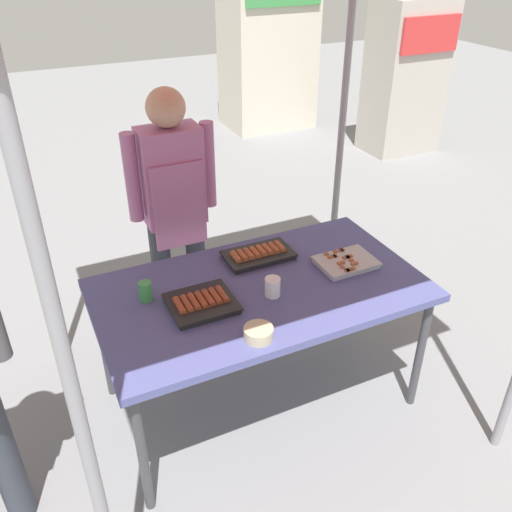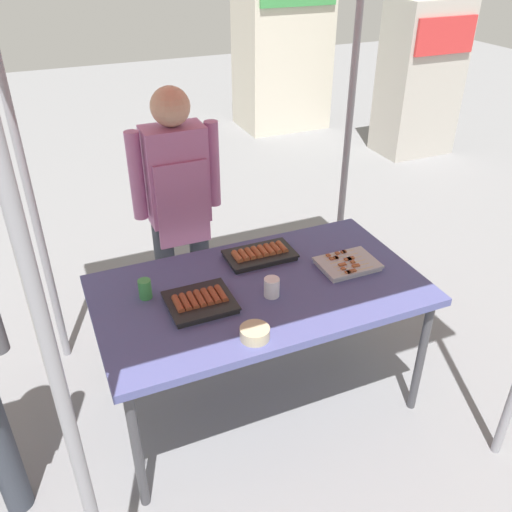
{
  "view_description": "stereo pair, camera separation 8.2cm",
  "coord_description": "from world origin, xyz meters",
  "px_view_note": "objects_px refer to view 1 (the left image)",
  "views": [
    {
      "loc": [
        -0.95,
        -1.97,
        2.26
      ],
      "look_at": [
        0.0,
        0.05,
        0.9
      ],
      "focal_mm": 38.03,
      "sensor_mm": 36.0,
      "label": 1
    },
    {
      "loc": [
        -0.88,
        -2.0,
        2.26
      ],
      "look_at": [
        0.0,
        0.05,
        0.9
      ],
      "focal_mm": 38.03,
      "sensor_mm": 36.0,
      "label": 2
    }
  ],
  "objects_px": {
    "stall_table": "(260,296)",
    "condiment_bowl": "(258,333)",
    "drink_cup_by_wok": "(273,287)",
    "neighbor_stall_right": "(406,77)",
    "tray_grilled_sausages": "(202,303)",
    "vendor_woman": "(174,200)",
    "tray_meat_skewers": "(346,262)",
    "neighbor_stall_left": "(268,41)",
    "tray_pork_links": "(258,254)",
    "drink_cup_near_edge": "(145,291)"
  },
  "relations": [
    {
      "from": "stall_table",
      "to": "condiment_bowl",
      "type": "distance_m",
      "value": 0.39
    },
    {
      "from": "drink_cup_by_wok",
      "to": "neighbor_stall_right",
      "type": "bearing_deg",
      "value": 43.37
    },
    {
      "from": "stall_table",
      "to": "tray_grilled_sausages",
      "type": "xyz_separation_m",
      "value": [
        -0.32,
        -0.03,
        0.07
      ]
    },
    {
      "from": "drink_cup_by_wok",
      "to": "vendor_woman",
      "type": "relative_size",
      "value": 0.06
    },
    {
      "from": "stall_table",
      "to": "tray_grilled_sausages",
      "type": "distance_m",
      "value": 0.33
    },
    {
      "from": "tray_meat_skewers",
      "to": "drink_cup_by_wok",
      "type": "bearing_deg",
      "value": -170.59
    },
    {
      "from": "drink_cup_by_wok",
      "to": "neighbor_stall_left",
      "type": "bearing_deg",
      "value": 63.96
    },
    {
      "from": "tray_grilled_sausages",
      "to": "tray_meat_skewers",
      "type": "xyz_separation_m",
      "value": [
        0.8,
        0.02,
        -0.0
      ]
    },
    {
      "from": "condiment_bowl",
      "to": "drink_cup_by_wok",
      "type": "distance_m",
      "value": 0.32
    },
    {
      "from": "tray_pork_links",
      "to": "drink_cup_by_wok",
      "type": "height_order",
      "value": "drink_cup_by_wok"
    },
    {
      "from": "condiment_bowl",
      "to": "vendor_woman",
      "type": "height_order",
      "value": "vendor_woman"
    },
    {
      "from": "stall_table",
      "to": "neighbor_stall_right",
      "type": "height_order",
      "value": "neighbor_stall_right"
    },
    {
      "from": "tray_meat_skewers",
      "to": "neighbor_stall_right",
      "type": "xyz_separation_m",
      "value": [
        2.7,
        2.91,
        0.06
      ]
    },
    {
      "from": "stall_table",
      "to": "tray_pork_links",
      "type": "distance_m",
      "value": 0.28
    },
    {
      "from": "vendor_woman",
      "to": "drink_cup_by_wok",
      "type": "bearing_deg",
      "value": 102.97
    },
    {
      "from": "tray_meat_skewers",
      "to": "neighbor_stall_left",
      "type": "bearing_deg",
      "value": 68.65
    },
    {
      "from": "drink_cup_near_edge",
      "to": "condiment_bowl",
      "type": "bearing_deg",
      "value": -53.14
    },
    {
      "from": "neighbor_stall_right",
      "to": "vendor_woman",
      "type": "bearing_deg",
      "value": -147.75
    },
    {
      "from": "tray_pork_links",
      "to": "drink_cup_by_wok",
      "type": "xyz_separation_m",
      "value": [
        -0.09,
        -0.34,
        0.03
      ]
    },
    {
      "from": "condiment_bowl",
      "to": "vendor_woman",
      "type": "xyz_separation_m",
      "value": [
        -0.0,
        1.12,
        0.14
      ]
    },
    {
      "from": "stall_table",
      "to": "drink_cup_near_edge",
      "type": "bearing_deg",
      "value": 165.78
    },
    {
      "from": "neighbor_stall_left",
      "to": "neighbor_stall_right",
      "type": "bearing_deg",
      "value": -56.26
    },
    {
      "from": "drink_cup_near_edge",
      "to": "neighbor_stall_right",
      "type": "xyz_separation_m",
      "value": [
        3.72,
        2.76,
        0.03
      ]
    },
    {
      "from": "tray_meat_skewers",
      "to": "vendor_woman",
      "type": "bearing_deg",
      "value": 130.15
    },
    {
      "from": "drink_cup_by_wok",
      "to": "neighbor_stall_left",
      "type": "relative_size",
      "value": 0.05
    },
    {
      "from": "tray_grilled_sausages",
      "to": "condiment_bowl",
      "type": "height_order",
      "value": "condiment_bowl"
    },
    {
      "from": "tray_grilled_sausages",
      "to": "vendor_woman",
      "type": "height_order",
      "value": "vendor_woman"
    },
    {
      "from": "neighbor_stall_right",
      "to": "tray_grilled_sausages",
      "type": "bearing_deg",
      "value": -140.09
    },
    {
      "from": "condiment_bowl",
      "to": "tray_meat_skewers",
      "type": "bearing_deg",
      "value": 26.75
    },
    {
      "from": "vendor_woman",
      "to": "neighbor_stall_left",
      "type": "xyz_separation_m",
      "value": [
        2.38,
        3.59,
        0.12
      ]
    },
    {
      "from": "condiment_bowl",
      "to": "drink_cup_by_wok",
      "type": "xyz_separation_m",
      "value": [
        0.2,
        0.26,
        0.02
      ]
    },
    {
      "from": "drink_cup_near_edge",
      "to": "neighbor_stall_left",
      "type": "relative_size",
      "value": 0.05
    },
    {
      "from": "stall_table",
      "to": "drink_cup_by_wok",
      "type": "relative_size",
      "value": 16.83
    },
    {
      "from": "vendor_woman",
      "to": "neighbor_stall_left",
      "type": "relative_size",
      "value": 0.75
    },
    {
      "from": "stall_table",
      "to": "neighbor_stall_right",
      "type": "xyz_separation_m",
      "value": [
        3.18,
        2.9,
        0.13
      ]
    },
    {
      "from": "drink_cup_near_edge",
      "to": "neighbor_stall_right",
      "type": "distance_m",
      "value": 4.63
    },
    {
      "from": "condiment_bowl",
      "to": "drink_cup_near_edge",
      "type": "bearing_deg",
      "value": 126.86
    },
    {
      "from": "stall_table",
      "to": "tray_meat_skewers",
      "type": "bearing_deg",
      "value": -1.17
    },
    {
      "from": "condiment_bowl",
      "to": "neighbor_stall_right",
      "type": "bearing_deg",
      "value": 44.0
    },
    {
      "from": "vendor_woman",
      "to": "tray_pork_links",
      "type": "bearing_deg",
      "value": 118.26
    },
    {
      "from": "tray_grilled_sausages",
      "to": "drink_cup_by_wok",
      "type": "relative_size",
      "value": 3.21
    },
    {
      "from": "tray_meat_skewers",
      "to": "vendor_woman",
      "type": "height_order",
      "value": "vendor_woman"
    },
    {
      "from": "tray_meat_skewers",
      "to": "tray_pork_links",
      "type": "xyz_separation_m",
      "value": [
        -0.38,
        0.26,
        0.0
      ]
    },
    {
      "from": "tray_grilled_sausages",
      "to": "neighbor_stall_right",
      "type": "height_order",
      "value": "neighbor_stall_right"
    },
    {
      "from": "condiment_bowl",
      "to": "neighbor_stall_right",
      "type": "xyz_separation_m",
      "value": [
        3.36,
        3.24,
        0.05
      ]
    },
    {
      "from": "drink_cup_near_edge",
      "to": "tray_grilled_sausages",
      "type": "bearing_deg",
      "value": -36.83
    },
    {
      "from": "stall_table",
      "to": "tray_pork_links",
      "type": "xyz_separation_m",
      "value": [
        0.11,
        0.25,
        0.07
      ]
    },
    {
      "from": "stall_table",
      "to": "neighbor_stall_left",
      "type": "xyz_separation_m",
      "value": [
        2.2,
        4.37,
        0.35
      ]
    },
    {
      "from": "tray_grilled_sausages",
      "to": "neighbor_stall_left",
      "type": "relative_size",
      "value": 0.15
    },
    {
      "from": "drink_cup_by_wok",
      "to": "vendor_woman",
      "type": "bearing_deg",
      "value": 102.97
    }
  ]
}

